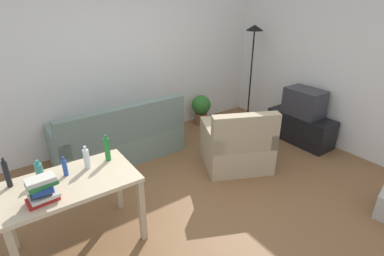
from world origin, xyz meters
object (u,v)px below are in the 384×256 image
object	(u,v)px
tv	(304,102)
bottle_dark	(7,174)
bottle_tall	(39,172)
armchair	(237,146)
bottle_blue	(65,167)
tv_stand	(300,128)
torchiere_lamp	(253,47)
bottle_green	(107,149)
book_stack	(42,190)
desk	(72,191)
couch	(120,139)
bottle_clear	(87,159)
potted_plant	(201,108)

from	to	relation	value
tv	bottle_dark	xyz separation A→B (m)	(-4.25, 0.06, 0.19)
tv	bottle_tall	bearing A→B (deg)	90.01
armchair	bottle_blue	distance (m)	2.40
armchair	bottle_dark	distance (m)	2.86
tv_stand	armchair	world-z (taller)	armchair
tv_stand	torchiere_lamp	distance (m)	1.70
bottle_dark	bottle_green	distance (m)	0.90
torchiere_lamp	book_stack	world-z (taller)	torchiere_lamp
torchiere_lamp	book_stack	size ratio (longest dim) A/B	6.72
bottle_blue	bottle_dark	bearing A→B (deg)	166.86
tv	book_stack	size ratio (longest dim) A/B	2.23
tv_stand	desk	bearing A→B (deg)	92.52
couch	bottle_dark	world-z (taller)	bottle_dark
torchiere_lamp	armchair	distance (m)	2.17
bottle_dark	torchiere_lamp	bearing A→B (deg)	15.40
desk	armchair	size ratio (longest dim) A/B	1.03
bottle_tall	torchiere_lamp	bearing A→B (deg)	17.14
tv	book_stack	distance (m)	4.06
bottle_tall	bottle_green	size ratio (longest dim) A/B	0.75
tv_stand	bottle_green	xyz separation A→B (m)	(-3.34, -0.01, 0.65)
desk	torchiere_lamp	bearing A→B (deg)	20.98
armchair	tv	bearing A→B (deg)	-155.93
bottle_clear	bottle_green	world-z (taller)	bottle_green
couch	potted_plant	world-z (taller)	couch
bottle_clear	bottle_blue	bearing A→B (deg)	-176.73
potted_plant	armchair	bearing A→B (deg)	-108.17
armchair	book_stack	world-z (taller)	book_stack
bottle_dark	bottle_tall	distance (m)	0.26
armchair	tv_stand	bearing A→B (deg)	-155.93
couch	bottle_blue	bearing A→B (deg)	50.68
bottle_green	potted_plant	bearing A→B (deg)	33.06
armchair	couch	bearing A→B (deg)	-18.06
bottle_dark	bottle_tall	world-z (taller)	bottle_dark
couch	armchair	bearing A→B (deg)	136.63
book_stack	bottle_green	bearing A→B (deg)	25.83
potted_plant	book_stack	xyz separation A→B (m)	(-3.10, -1.90, 0.54)
tv_stand	armchair	xyz separation A→B (m)	(-1.44, 0.03, 0.08)
bottle_tall	bottle_green	world-z (taller)	bottle_green
armchair	bottle_blue	xyz separation A→B (m)	(-2.34, -0.08, 0.53)
tv_stand	tv	size ratio (longest dim) A/B	1.83
bottle_tall	tv	bearing A→B (deg)	0.01
bottle_tall	bottle_green	distance (m)	0.65
tv	bottle_clear	bearing A→B (deg)	90.54
bottle_tall	bottle_blue	bearing A→B (deg)	-11.86
bottle_blue	bottle_clear	bearing A→B (deg)	3.27
bottle_tall	couch	bearing A→B (deg)	44.42
bottle_clear	potted_plant	bearing A→B (deg)	31.18
torchiere_lamp	bottle_blue	world-z (taller)	torchiere_lamp
desk	bottle_green	distance (m)	0.53
torchiere_lamp	armchair	world-z (taller)	torchiere_lamp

